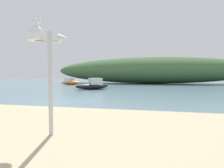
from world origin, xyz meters
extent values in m
plane|color=slate|center=(0.00, 0.00, 0.00)|extent=(120.00, 120.00, 0.00)
ellipsoid|color=#476B3D|center=(5.37, 28.28, 2.85)|extent=(42.94, 10.09, 5.71)
cylinder|color=silver|center=(2.83, -7.60, 1.64)|extent=(0.12, 0.12, 2.88)
cylinder|color=silver|center=(2.83, -7.60, 2.81)|extent=(0.84, 0.07, 0.07)
cylinder|color=white|center=(2.41, -7.60, 2.95)|extent=(0.45, 0.45, 0.21)
sphere|color=white|center=(2.41, -7.60, 3.05)|extent=(0.42, 0.42, 0.42)
cone|color=silver|center=(3.25, -7.60, 2.87)|extent=(0.26, 0.25, 0.25)
cylinder|color=orange|center=(2.40, -7.58, 3.29)|extent=(0.01, 0.01, 0.05)
cylinder|color=orange|center=(2.42, -7.61, 3.29)|extent=(0.01, 0.01, 0.05)
ellipsoid|color=white|center=(2.41, -7.60, 3.38)|extent=(0.27, 0.24, 0.14)
ellipsoid|color=#9EA0A8|center=(2.41, -7.60, 3.40)|extent=(0.24, 0.22, 0.05)
sphere|color=white|center=(2.49, -7.53, 3.45)|extent=(0.10, 0.10, 0.10)
cone|color=gold|center=(2.55, -7.49, 3.44)|extent=(0.06, 0.06, 0.03)
ellipsoid|color=orange|center=(-9.66, 20.13, 0.39)|extent=(4.31, 2.28, 0.78)
cube|color=silver|center=(-10.07, 20.20, 0.93)|extent=(1.64, 1.48, 0.84)
ellipsoid|color=black|center=(-2.02, 10.29, 0.39)|extent=(4.50, 3.97, 0.78)
cube|color=silver|center=(-1.67, 10.55, 0.99)|extent=(2.03, 1.99, 0.96)
camera|label=1|loc=(5.60, -12.15, 1.89)|focal=29.11mm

